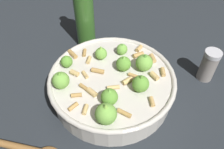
% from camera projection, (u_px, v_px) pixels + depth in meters
% --- Properties ---
extents(ground_plane, '(2.40, 2.40, 0.00)m').
position_uv_depth(ground_plane, '(112.00, 93.00, 0.62)').
color(ground_plane, '#23282D').
extents(cooking_pan, '(0.32, 0.32, 0.12)m').
position_uv_depth(cooking_pan, '(112.00, 84.00, 0.59)').
color(cooking_pan, beige).
rests_on(cooking_pan, ground).
extents(pepper_shaker, '(0.04, 0.04, 0.10)m').
position_uv_depth(pepper_shaker, '(209.00, 65.00, 0.63)').
color(pepper_shaker, gray).
rests_on(pepper_shaker, ground).
extents(olive_oil_bottle, '(0.06, 0.06, 0.23)m').
position_uv_depth(olive_oil_bottle, '(85.00, 18.00, 0.70)').
color(olive_oil_bottle, '#336023').
rests_on(olive_oil_bottle, ground).
extents(wooden_spoon, '(0.08, 0.26, 0.02)m').
position_uv_depth(wooden_spoon, '(12.00, 146.00, 0.51)').
color(wooden_spoon, olive).
rests_on(wooden_spoon, ground).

